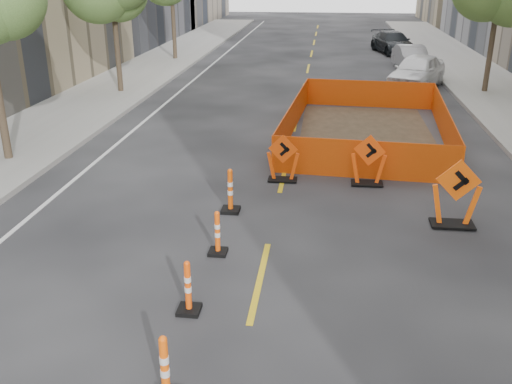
# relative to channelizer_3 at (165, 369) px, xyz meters

# --- Properties ---
(sidewalk_left) EXTENTS (4.00, 90.00, 0.15)m
(sidewalk_left) POSITION_rel_channelizer_3_xyz_m (-8.11, 11.39, -0.46)
(sidewalk_left) COLOR gray
(sidewalk_left) RESTS_ON ground
(channelizer_3) EXTENTS (0.42, 0.42, 1.07)m
(channelizer_3) POSITION_rel_channelizer_3_xyz_m (0.00, 0.00, 0.00)
(channelizer_3) COLOR #FF5B0A
(channelizer_3) RESTS_ON ground
(channelizer_4) EXTENTS (0.39, 0.39, 0.99)m
(channelizer_4) POSITION_rel_channelizer_3_xyz_m (-0.20, 2.17, -0.04)
(channelizer_4) COLOR #FF4F0A
(channelizer_4) RESTS_ON ground
(channelizer_5) EXTENTS (0.38, 0.38, 0.96)m
(channelizer_5) POSITION_rel_channelizer_3_xyz_m (-0.10, 4.35, -0.05)
(channelizer_5) COLOR #F8530A
(channelizer_5) RESTS_ON ground
(channelizer_6) EXTENTS (0.44, 0.44, 1.11)m
(channelizer_6) POSITION_rel_channelizer_3_xyz_m (-0.19, 6.52, 0.02)
(channelizer_6) COLOR #DC4E09
(channelizer_6) RESTS_ON ground
(chevron_sign_left) EXTENTS (0.93, 0.60, 1.34)m
(chevron_sign_left) POSITION_rel_channelizer_3_xyz_m (0.89, 8.80, 0.13)
(chevron_sign_left) COLOR #E44509
(chevron_sign_left) RESTS_ON ground
(chevron_sign_center) EXTENTS (1.07, 0.81, 1.42)m
(chevron_sign_center) POSITION_rel_channelizer_3_xyz_m (3.21, 8.79, 0.18)
(chevron_sign_center) COLOR #F7480A
(chevron_sign_center) RESTS_ON ground
(chevron_sign_right) EXTENTS (1.13, 0.73, 1.63)m
(chevron_sign_right) POSITION_rel_channelizer_3_xyz_m (5.01, 6.34, 0.28)
(chevron_sign_right) COLOR #FF580A
(chevron_sign_right) RESTS_ON ground
(safety_fence) EXTENTS (5.84, 9.22, 1.11)m
(safety_fence) POSITION_rel_channelizer_3_xyz_m (3.46, 13.71, 0.02)
(safety_fence) COLOR #FF470D
(safety_fence) RESTS_ON ground
(parked_car_near) EXTENTS (3.62, 5.07, 1.60)m
(parked_car_near) POSITION_rel_channelizer_3_xyz_m (6.31, 22.49, 0.27)
(parked_car_near) COLOR white
(parked_car_near) RESTS_ON ground
(parked_car_mid) EXTENTS (1.89, 4.28, 1.37)m
(parked_car_mid) POSITION_rel_channelizer_3_xyz_m (6.69, 27.52, 0.15)
(parked_car_mid) COLOR gray
(parked_car_mid) RESTS_ON ground
(parked_car_far) EXTENTS (3.10, 5.17, 1.40)m
(parked_car_far) POSITION_rel_channelizer_3_xyz_m (6.34, 34.33, 0.17)
(parked_car_far) COLOR black
(parked_car_far) RESTS_ON ground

